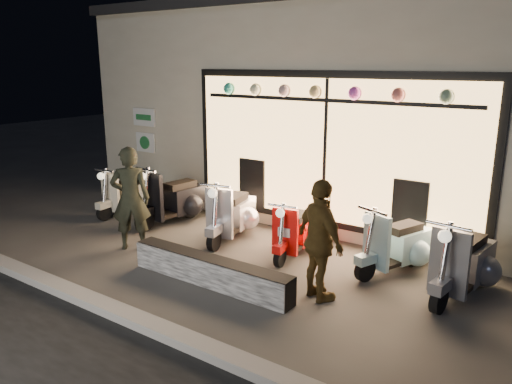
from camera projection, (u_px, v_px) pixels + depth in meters
ground at (218, 263)px, 7.70m from camera, size 40.00×40.00×0.00m
kerb at (114, 311)px, 6.10m from camera, size 40.00×0.25×0.12m
shop_building at (357, 104)px, 11.12m from camera, size 10.20×6.23×4.20m
graffiti_barrier at (210, 271)px, 6.91m from camera, size 2.60×0.28×0.40m
scooter_silver at (233, 213)px, 8.79m from camera, size 0.69×1.49×1.06m
scooter_red at (297, 231)px, 8.05m from camera, size 0.53×1.29×0.91m
scooter_black at (178, 199)px, 9.63m from camera, size 0.61×1.56×1.11m
scooter_cream at (130, 194)px, 10.24m from camera, size 0.46×1.34×0.96m
scooter_blue at (401, 244)px, 7.36m from camera, size 0.78×1.39×1.00m
scooter_grey at (465, 262)px, 6.62m from camera, size 0.61×1.53×1.08m
man at (131, 199)px, 8.10m from camera, size 0.74×0.72×1.71m
woman at (320, 241)px, 6.34m from camera, size 1.01×0.81×1.60m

